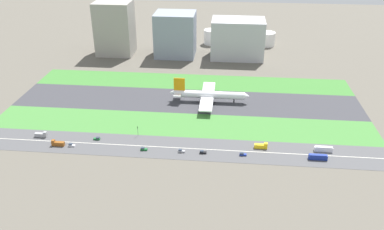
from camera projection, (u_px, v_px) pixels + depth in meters
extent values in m
plane|color=#5B564C|center=(187.00, 101.00, 327.71)|extent=(800.00, 800.00, 0.00)
cube|color=#38383D|center=(187.00, 101.00, 327.69)|extent=(280.00, 46.00, 0.10)
cube|color=#3D7A33|center=(192.00, 82.00, 363.94)|extent=(280.00, 36.00, 0.10)
cube|color=#427F38|center=(181.00, 125.00, 291.43)|extent=(280.00, 36.00, 0.10)
cube|color=#4C4C4F|center=(175.00, 148.00, 263.14)|extent=(280.00, 28.00, 0.10)
cube|color=silver|center=(175.00, 148.00, 263.11)|extent=(266.00, 0.50, 0.01)
cylinder|color=white|center=(210.00, 95.00, 323.21)|extent=(56.00, 6.00, 6.00)
cone|color=white|center=(247.00, 96.00, 320.60)|extent=(4.00, 5.70, 5.70)
cone|color=white|center=(173.00, 92.00, 325.50)|extent=(5.00, 5.40, 5.40)
cube|color=orange|center=(179.00, 84.00, 321.72)|extent=(9.00, 0.80, 11.00)
cube|color=white|center=(178.00, 92.00, 325.02)|extent=(6.00, 16.00, 0.60)
cube|color=white|center=(209.00, 89.00, 337.20)|extent=(10.00, 26.00, 1.00)
cylinder|color=gray|center=(209.00, 94.00, 332.82)|extent=(5.00, 3.20, 3.20)
cube|color=white|center=(206.00, 104.00, 310.67)|extent=(10.00, 26.00, 1.00)
cylinder|color=gray|center=(208.00, 103.00, 316.90)|extent=(5.00, 3.20, 3.20)
cylinder|color=black|center=(234.00, 101.00, 323.61)|extent=(1.00, 1.00, 3.20)
cylinder|color=black|center=(205.00, 98.00, 328.76)|extent=(1.00, 1.00, 3.20)
cylinder|color=black|center=(205.00, 102.00, 322.57)|extent=(1.00, 1.00, 3.20)
cube|color=black|center=(203.00, 153.00, 256.81)|extent=(4.40, 1.80, 1.10)
cube|color=#333D4C|center=(202.00, 151.00, 256.42)|extent=(2.20, 1.66, 0.90)
cube|color=#99999E|center=(182.00, 151.00, 258.03)|extent=(4.40, 1.80, 1.10)
cube|color=#333D4C|center=(180.00, 150.00, 257.65)|extent=(2.20, 1.66, 0.90)
cube|color=yellow|center=(261.00, 146.00, 262.01)|extent=(8.40, 2.50, 2.80)
cube|color=yellow|center=(266.00, 144.00, 260.81)|extent=(2.00, 2.30, 1.20)
cube|color=silver|center=(323.00, 149.00, 258.46)|extent=(11.60, 2.50, 3.00)
cube|color=silver|center=(324.00, 147.00, 257.64)|extent=(10.80, 2.30, 0.50)
cube|color=navy|center=(243.00, 155.00, 254.58)|extent=(4.40, 1.80, 1.10)
cube|color=#333D4C|center=(242.00, 153.00, 254.19)|extent=(2.20, 1.66, 0.90)
cube|color=#19662D|center=(97.00, 139.00, 272.07)|extent=(4.40, 1.80, 1.10)
cube|color=#333D4C|center=(98.00, 138.00, 271.54)|extent=(2.20, 1.66, 0.90)
cube|color=silver|center=(72.00, 146.00, 264.43)|extent=(4.40, 1.80, 1.10)
cube|color=#333D4C|center=(71.00, 144.00, 264.04)|extent=(2.20, 1.66, 0.90)
cube|color=#19662D|center=(144.00, 149.00, 260.19)|extent=(4.40, 1.80, 1.10)
cube|color=#333D4C|center=(143.00, 148.00, 259.80)|extent=(2.20, 1.66, 0.90)
cube|color=navy|center=(318.00, 157.00, 250.07)|extent=(11.60, 2.50, 3.00)
cube|color=navy|center=(318.00, 155.00, 249.28)|extent=(10.80, 2.30, 0.50)
cube|color=#99999E|center=(41.00, 135.00, 275.13)|extent=(8.40, 2.50, 2.80)
cube|color=#99999E|center=(45.00, 133.00, 273.93)|extent=(2.00, 2.30, 1.20)
cube|color=brown|center=(58.00, 144.00, 264.85)|extent=(8.40, 2.50, 2.80)
cube|color=brown|center=(53.00, 141.00, 264.21)|extent=(2.00, 2.30, 1.20)
cylinder|color=#4C4C51|center=(138.00, 132.00, 275.67)|extent=(0.24, 0.24, 6.00)
cube|color=black|center=(138.00, 127.00, 274.02)|extent=(0.36, 0.36, 1.20)
sphere|color=#19D826|center=(137.00, 127.00, 273.71)|extent=(0.24, 0.24, 0.24)
cube|color=#9E998E|center=(115.00, 28.00, 423.60)|extent=(37.99, 32.16, 55.64)
cube|color=gray|center=(175.00, 34.00, 420.26)|extent=(41.64, 35.43, 45.55)
cube|color=#B2B2B7|center=(238.00, 39.00, 415.78)|extent=(54.44, 35.03, 40.16)
cylinder|color=silver|center=(212.00, 37.00, 463.54)|extent=(18.55, 18.55, 16.49)
cylinder|color=silver|center=(238.00, 37.00, 460.58)|extent=(25.24, 25.24, 17.82)
cylinder|color=silver|center=(266.00, 39.00, 458.35)|extent=(19.58, 19.58, 15.25)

